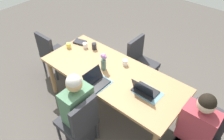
{
  "coord_description": "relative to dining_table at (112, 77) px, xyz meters",
  "views": [
    {
      "loc": [
        -1.54,
        1.8,
        2.8
      ],
      "look_at": [
        0.0,
        0.0,
        0.81
      ],
      "focal_mm": 34.56,
      "sensor_mm": 36.0,
      "label": 1
    }
  ],
  "objects": [
    {
      "name": "coffee_mug_centre_left",
      "position": [
        0.97,
        -0.02,
        0.12
      ],
      "size": [
        0.07,
        0.07,
        0.08
      ],
      "primitive_type": "cylinder",
      "color": "#DBC64C",
      "rests_on": "dining_table"
    },
    {
      "name": "chair_near_right_near",
      "position": [
        0.03,
        -0.8,
        -0.18
      ],
      "size": [
        0.44,
        0.44,
        0.9
      ],
      "color": "#2D2D33",
      "rests_on": "ground_plane"
    },
    {
      "name": "chair_head_right_left_far",
      "position": [
        1.41,
        0.05,
        -0.18
      ],
      "size": [
        0.44,
        0.44,
        0.9
      ],
      "color": "#2D2D33",
      "rests_on": "ground_plane"
    },
    {
      "name": "flower_vase",
      "position": [
        0.14,
        0.02,
        0.23
      ],
      "size": [
        0.09,
        0.08,
        0.28
      ],
      "color": "#4C6B60",
      "rests_on": "dining_table"
    },
    {
      "name": "book_red_cover",
      "position": [
        0.94,
        -0.24,
        0.09
      ],
      "size": [
        0.23,
        0.18,
        0.03
      ],
      "primitive_type": "cube",
      "rotation": [
        0.0,
        0.0,
        0.24
      ],
      "color": "#28282D",
      "rests_on": "dining_table"
    },
    {
      "name": "chair_far_left_mid",
      "position": [
        -0.1,
        0.77,
        -0.18
      ],
      "size": [
        0.44,
        0.44,
        0.9
      ],
      "color": "#2D2D33",
      "rests_on": "ground_plane"
    },
    {
      "name": "person_head_left_left_near",
      "position": [
        -1.32,
        0.01,
        -0.16
      ],
      "size": [
        0.4,
        0.36,
        1.19
      ],
      "color": "#2D2D33",
      "rests_on": "ground_plane"
    },
    {
      "name": "dining_table",
      "position": [
        0.0,
        0.0,
        0.0
      ],
      "size": [
        2.18,
        0.94,
        0.76
      ],
      "color": "#9E754C",
      "rests_on": "ground_plane"
    },
    {
      "name": "placemat_far_left_mid",
      "position": [
        -0.01,
        0.31,
        0.08
      ],
      "size": [
        0.27,
        0.37,
        0.0
      ],
      "primitive_type": "cube",
      "rotation": [
        0.0,
        0.0,
        -1.61
      ],
      "color": "slate",
      "rests_on": "dining_table"
    },
    {
      "name": "coffee_mug_near_left",
      "position": [
        0.76,
        -0.2,
        0.12
      ],
      "size": [
        0.08,
        0.08,
        0.09
      ],
      "primitive_type": "cylinder",
      "color": "white",
      "rests_on": "dining_table"
    },
    {
      "name": "laptop_far_left_mid",
      "position": [
        0.01,
        0.32,
        0.12
      ],
      "size": [
        0.22,
        0.32,
        0.2
      ],
      "color": "black",
      "rests_on": "dining_table"
    },
    {
      "name": "placemat_head_left_left_near",
      "position": [
        -0.62,
        0.01,
        0.08
      ],
      "size": [
        0.37,
        0.27,
        0.0
      ],
      "primitive_type": "cube",
      "rotation": [
        0.0,
        0.0,
        -0.02
      ],
      "color": "slate",
      "rests_on": "dining_table"
    },
    {
      "name": "ground_plane",
      "position": [
        0.0,
        0.0,
        -0.68
      ],
      "size": [
        10.0,
        10.0,
        0.0
      ],
      "primitive_type": "plane",
      "color": "#4C4742"
    },
    {
      "name": "coffee_mug_near_right",
      "position": [
        -0.03,
        -0.27,
        0.12
      ],
      "size": [
        0.08,
        0.08,
        0.09
      ],
      "primitive_type": "cylinder",
      "color": "white",
      "rests_on": "dining_table"
    },
    {
      "name": "person_far_left_mid",
      "position": [
        -0.03,
        0.71,
        -0.16
      ],
      "size": [
        0.36,
        0.4,
        1.19
      ],
      "color": "#2D2D33",
      "rests_on": "ground_plane"
    },
    {
      "name": "coffee_mug_centre_right",
      "position": [
        0.62,
        -0.27,
        0.13
      ],
      "size": [
        0.08,
        0.08,
        0.11
      ],
      "primitive_type": "cylinder",
      "color": "#232328",
      "rests_on": "dining_table"
    },
    {
      "name": "laptop_head_left_left_near",
      "position": [
        -0.58,
        0.03,
        0.12
      ],
      "size": [
        0.32,
        0.22,
        0.21
      ],
      "color": "black",
      "rests_on": "dining_table"
    },
    {
      "name": "chair_head_left_left_near",
      "position": [
        -1.38,
        -0.06,
        -0.18
      ],
      "size": [
        0.44,
        0.44,
        0.9
      ],
      "color": "#2D2D33",
      "rests_on": "ground_plane"
    }
  ]
}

